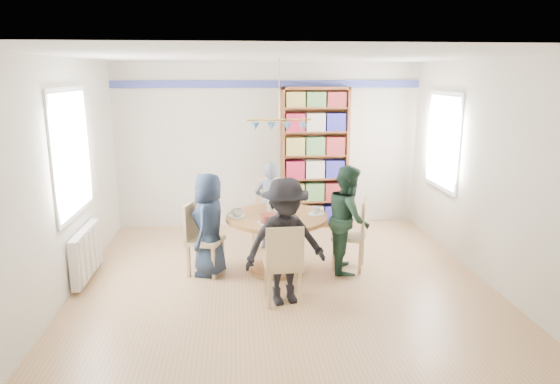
{
  "coord_description": "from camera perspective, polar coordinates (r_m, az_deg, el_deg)",
  "views": [
    {
      "loc": [
        -0.56,
        -5.72,
        2.5
      ],
      "look_at": [
        0.0,
        0.4,
        1.05
      ],
      "focal_mm": 32.0,
      "sensor_mm": 36.0,
      "label": 1
    }
  ],
  "objects": [
    {
      "name": "person_left",
      "position": [
        6.36,
        -8.11,
        -3.7
      ],
      "size": [
        0.55,
        0.72,
        1.32
      ],
      "primitive_type": "imported",
      "rotation": [
        0.0,
        0.0,
        -1.79
      ],
      "color": "#162132",
      "rests_on": "ground"
    },
    {
      "name": "dining_table",
      "position": [
        6.42,
        -0.35,
        -4.34
      ],
      "size": [
        1.3,
        1.3,
        0.75
      ],
      "color": "#995F32",
      "rests_on": "ground"
    },
    {
      "name": "chair_left",
      "position": [
        6.44,
        -9.2,
        -4.89
      ],
      "size": [
        0.52,
        0.52,
        0.93
      ],
      "color": "tan",
      "rests_on": "ground"
    },
    {
      "name": "chair_near",
      "position": [
        5.51,
        0.42,
        -7.89
      ],
      "size": [
        0.42,
        0.42,
        0.93
      ],
      "color": "tan",
      "rests_on": "ground"
    },
    {
      "name": "person_far",
      "position": [
        7.25,
        -1.07,
        -1.53
      ],
      "size": [
        0.52,
        0.39,
        1.3
      ],
      "primitive_type": "imported",
      "rotation": [
        0.0,
        0.0,
        2.95
      ],
      "color": "gray",
      "rests_on": "ground"
    },
    {
      "name": "room_shell",
      "position": [
        6.65,
        -2.62,
        5.9
      ],
      "size": [
        5.0,
        5.0,
        5.0
      ],
      "color": "white",
      "rests_on": "ground"
    },
    {
      "name": "person_near",
      "position": [
        5.48,
        0.61,
        -5.74
      ],
      "size": [
        1.02,
        0.73,
        1.43
      ],
      "primitive_type": "imported",
      "rotation": [
        0.0,
        0.0,
        0.24
      ],
      "color": "black",
      "rests_on": "ground"
    },
    {
      "name": "tableware",
      "position": [
        6.37,
        -0.61,
        -2.02
      ],
      "size": [
        1.22,
        1.22,
        0.32
      ],
      "color": "white",
      "rests_on": "dining_table"
    },
    {
      "name": "radiator",
      "position": [
        6.65,
        -21.26,
        -6.51
      ],
      "size": [
        0.12,
        1.0,
        0.6
      ],
      "color": "silver",
      "rests_on": "ground"
    },
    {
      "name": "ground",
      "position": [
        6.26,
        0.34,
        -10.24
      ],
      "size": [
        5.0,
        5.0,
        0.0
      ],
      "primitive_type": "plane",
      "color": "tan"
    },
    {
      "name": "chair_right",
      "position": [
        6.58,
        8.6,
        -4.44
      ],
      "size": [
        0.53,
        0.53,
        0.94
      ],
      "color": "tan",
      "rests_on": "ground"
    },
    {
      "name": "person_right",
      "position": [
        6.48,
        7.81,
        -3.05
      ],
      "size": [
        0.6,
        0.73,
        1.39
      ],
      "primitive_type": "imported",
      "rotation": [
        0.0,
        0.0,
        1.45
      ],
      "color": "#183122",
      "rests_on": "ground"
    },
    {
      "name": "chair_far",
      "position": [
        7.38,
        -1.24,
        -1.99
      ],
      "size": [
        0.54,
        0.54,
        1.01
      ],
      "color": "tan",
      "rests_on": "ground"
    },
    {
      "name": "bookshelf",
      "position": [
        8.28,
        3.95,
        3.76
      ],
      "size": [
        1.1,
        0.33,
        2.31
      ],
      "color": "brown",
      "rests_on": "ground"
    }
  ]
}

